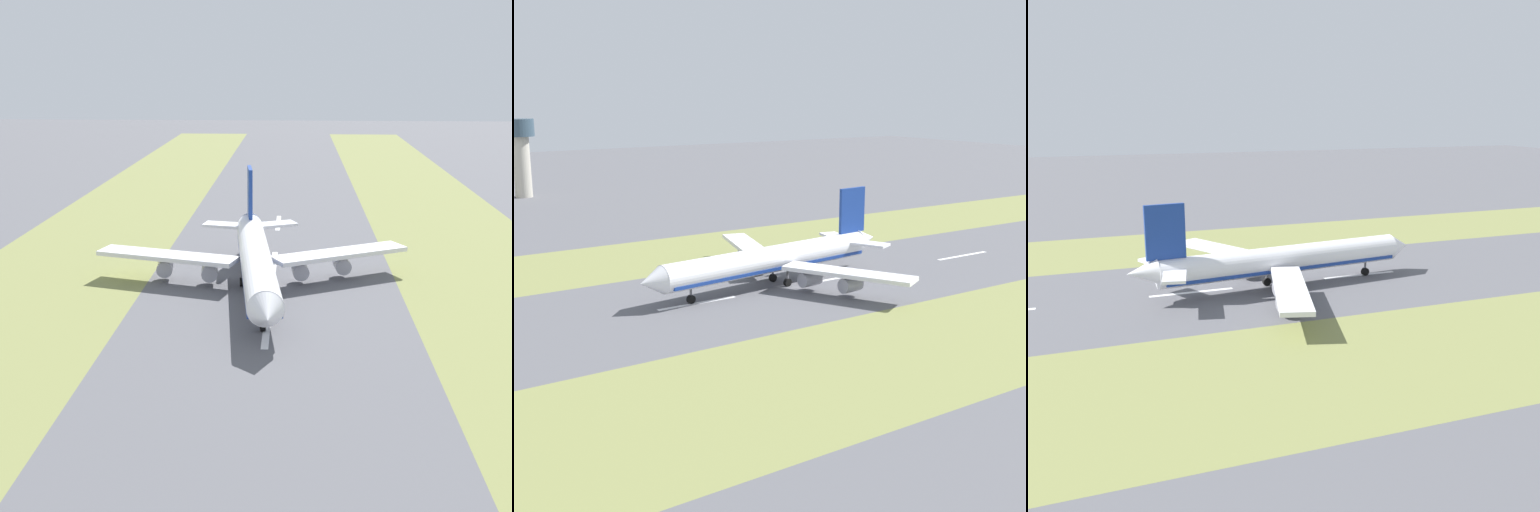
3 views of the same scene
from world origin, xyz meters
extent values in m
plane|color=#56565B|center=(0.00, 0.00, 0.00)|extent=(800.00, 800.00, 0.00)
cube|color=olive|center=(-45.00, 0.00, 0.00)|extent=(40.00, 600.00, 0.01)
cube|color=olive|center=(45.00, 0.00, 0.00)|extent=(40.00, 600.00, 0.01)
cube|color=silver|center=(0.00, -56.00, 0.01)|extent=(1.20, 18.00, 0.01)
cube|color=silver|center=(0.00, -16.00, 0.01)|extent=(1.20, 18.00, 0.01)
cube|color=silver|center=(0.00, 24.00, 0.01)|extent=(1.20, 18.00, 0.01)
cylinder|color=white|center=(2.88, 4.00, 6.20)|extent=(11.94, 56.32, 6.00)
cone|color=white|center=(-0.37, 34.32, 6.20)|extent=(6.38, 5.60, 5.88)
cone|color=white|center=(6.19, -26.82, 7.00)|extent=(5.71, 6.51, 5.10)
cube|color=navy|center=(2.88, 4.00, 4.55)|extent=(11.41, 54.06, 0.70)
cube|color=white|center=(-13.75, -5.05, 5.30)|extent=(28.40, 18.96, 0.90)
cube|color=white|center=(21.05, -1.31, 5.30)|extent=(29.54, 13.70, 0.90)
cylinder|color=#93939E|center=(-5.64, -0.94, 2.85)|extent=(3.69, 5.11, 3.20)
cylinder|color=#93939E|center=(-14.21, -5.38, 2.85)|extent=(3.69, 5.11, 3.20)
cylinder|color=#93939E|center=(12.26, 0.98, 2.85)|extent=(3.69, 5.11, 3.20)
cylinder|color=#93939E|center=(21.58, -1.54, 2.85)|extent=(3.69, 5.11, 3.20)
cube|color=navy|center=(5.66, -21.85, 14.70)|extent=(1.65, 8.04, 11.00)
cube|color=white|center=(0.19, -22.44, 7.20)|extent=(10.92, 8.10, 0.60)
cube|color=white|center=(11.13, -21.27, 7.20)|extent=(10.69, 6.36, 0.60)
cylinder|color=#59595E|center=(0.61, 25.16, 2.50)|extent=(0.50, 0.50, 3.20)
cylinder|color=black|center=(0.61, 25.16, 0.90)|extent=(1.09, 1.89, 1.80)
cylinder|color=#59595E|center=(0.62, 0.74, 2.50)|extent=(0.50, 0.50, 3.20)
cylinder|color=black|center=(0.62, 0.74, 0.90)|extent=(1.09, 1.89, 1.80)
cylinder|color=#59595E|center=(5.79, 1.29, 2.50)|extent=(0.50, 0.50, 3.20)
cylinder|color=black|center=(5.79, 1.29, 0.90)|extent=(1.09, 1.89, 1.80)
cylinder|color=#B2AD9E|center=(175.14, 13.47, 12.52)|extent=(7.00, 7.00, 25.04)
cylinder|color=#334756|center=(175.14, 13.47, 28.57)|extent=(12.00, 12.00, 7.06)
camera|label=1|loc=(-4.30, 135.23, 43.23)|focal=50.00mm
camera|label=2|loc=(-127.26, 89.44, 43.15)|focal=50.00mm
camera|label=3|loc=(121.64, -39.32, 38.35)|focal=42.00mm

